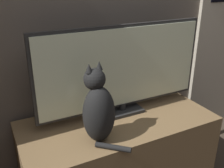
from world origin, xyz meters
The scene contains 3 objects.
tv_stand centered at (0.00, 0.90, 0.24)m, with size 1.19×0.55×0.47m.
tv centered at (0.07, 0.99, 0.77)m, with size 1.10×0.15×0.56m.
cat centered at (-0.19, 0.77, 0.65)m, with size 0.21×0.28×0.43m.
Camera 1 is at (-0.67, -0.33, 1.30)m, focal length 42.00 mm.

